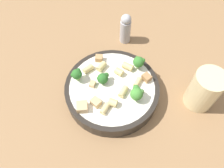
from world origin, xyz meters
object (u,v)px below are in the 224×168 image
rigatoni_4 (119,72)px  pasta_bowl (112,90)px  rigatoni_7 (88,69)px  chicken_chunk_0 (93,84)px  rigatoni_2 (128,66)px  rigatoni_3 (113,103)px  pepper_shaker (125,28)px  chicken_chunk_4 (147,77)px  chicken_chunk_2 (82,107)px  chicken_chunk_3 (99,58)px  rigatoni_1 (101,67)px  broccoli_floret_2 (139,62)px  drinking_glass (203,91)px  broccoli_floret_1 (77,74)px  chicken_chunk_1 (96,102)px  rigatoni_5 (138,82)px  broccoli_floret_0 (103,78)px  rigatoni_0 (105,108)px  broccoli_floret_3 (137,93)px  rigatoni_6 (123,92)px

rigatoni_4 → pasta_bowl: bearing=121.1°
rigatoni_7 → chicken_chunk_0: rigatoni_7 is taller
rigatoni_2 → rigatoni_3: size_ratio=1.38×
rigatoni_4 → pepper_shaker: size_ratio=0.21×
rigatoni_3 → chicken_chunk_0: size_ratio=1.21×
chicken_chunk_4 → chicken_chunk_2: bearing=84.5°
rigatoni_2 → chicken_chunk_3: (0.06, 0.05, -0.00)m
rigatoni_1 → chicken_chunk_3: (0.03, -0.01, -0.00)m
rigatoni_7 → chicken_chunk_3: same height
pasta_bowl → chicken_chunk_0: bearing=53.5°
broccoli_floret_2 → rigatoni_7: bearing=61.1°
pasta_bowl → chicken_chunk_3: chicken_chunk_3 is taller
drinking_glass → broccoli_floret_1: bearing=49.5°
rigatoni_3 → rigatoni_4: (0.07, -0.06, -0.00)m
chicken_chunk_1 → chicken_chunk_3: 0.13m
rigatoni_5 → chicken_chunk_0: bearing=59.3°
broccoli_floret_0 → broccoli_floret_2: 0.10m
broccoli_floret_1 → chicken_chunk_0: (-0.04, -0.02, -0.02)m
pasta_bowl → broccoli_floret_1: size_ratio=6.63×
rigatoni_2 → pepper_shaker: pepper_shaker is taller
broccoli_floret_2 → rigatoni_1: (0.05, 0.08, -0.02)m
rigatoni_0 → rigatoni_2: rigatoni_2 is taller
rigatoni_2 → chicken_chunk_1: size_ratio=1.22×
broccoli_floret_3 → chicken_chunk_0: (0.09, 0.07, -0.02)m
broccoli_floret_2 → rigatoni_2: bearing=63.0°
rigatoni_4 → rigatoni_5: rigatoni_4 is taller
broccoli_floret_2 → chicken_chunk_0: 0.13m
rigatoni_6 → chicken_chunk_0: bearing=39.8°
rigatoni_1 → chicken_chunk_4: 0.12m
rigatoni_2 → chicken_chunk_1: bearing=109.6°
broccoli_floret_2 → rigatoni_2: broccoli_floret_2 is taller
broccoli_floret_1 → rigatoni_5: broccoli_floret_1 is taller
rigatoni_5 → pepper_shaker: 0.19m
chicken_chunk_3 → chicken_chunk_0: bearing=137.0°
broccoli_floret_0 → rigatoni_4: size_ratio=1.48×
broccoli_floret_0 → broccoli_floret_1: 0.06m
rigatoni_5 → chicken_chunk_2: bearing=84.3°
chicken_chunk_0 → broccoli_floret_2: bearing=-97.8°
broccoli_floret_2 → rigatoni_1: bearing=58.7°
broccoli_floret_2 → chicken_chunk_4: broccoli_floret_2 is taller
broccoli_floret_1 → rigatoni_2: bearing=-107.9°
rigatoni_1 → chicken_chunk_3: same height
rigatoni_1 → rigatoni_3: bearing=162.4°
rigatoni_4 → chicken_chunk_3: (0.07, 0.02, -0.00)m
broccoli_floret_3 → chicken_chunk_3: bearing=5.1°
pasta_bowl → rigatoni_6: bearing=-160.0°
pasta_bowl → drinking_glass: drinking_glass is taller
broccoli_floret_2 → rigatoni_3: (-0.05, 0.11, -0.01)m
rigatoni_0 → rigatoni_4: bearing=-51.6°
broccoli_floret_3 → rigatoni_4: (0.08, -0.01, -0.02)m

